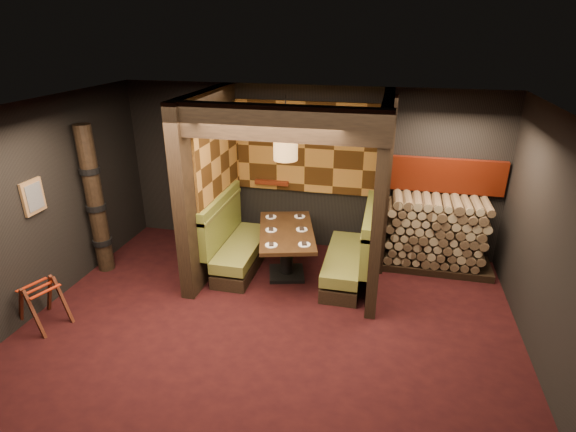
# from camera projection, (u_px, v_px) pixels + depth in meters

# --- Properties ---
(floor) EXTENTS (6.50, 5.50, 0.02)m
(floor) POSITION_uv_depth(u_px,v_px,m) (266.00, 335.00, 5.87)
(floor) COLOR black
(floor) RESTS_ON ground
(ceiling) EXTENTS (6.50, 5.50, 0.02)m
(ceiling) POSITION_uv_depth(u_px,v_px,m) (261.00, 114.00, 4.75)
(ceiling) COLOR black
(ceiling) RESTS_ON ground
(wall_back) EXTENTS (6.50, 0.02, 2.85)m
(wall_back) POSITION_uv_depth(u_px,v_px,m) (307.00, 169.00, 7.78)
(wall_back) COLOR black
(wall_back) RESTS_ON ground
(wall_front) EXTENTS (6.50, 0.02, 2.85)m
(wall_front) POSITION_uv_depth(u_px,v_px,m) (145.00, 420.00, 2.83)
(wall_front) COLOR black
(wall_front) RESTS_ON ground
(wall_left) EXTENTS (0.02, 5.50, 2.85)m
(wall_left) POSITION_uv_depth(u_px,v_px,m) (28.00, 213.00, 5.98)
(wall_left) COLOR black
(wall_left) RESTS_ON ground
(wall_right) EXTENTS (0.02, 5.50, 2.85)m
(wall_right) POSITION_uv_depth(u_px,v_px,m) (567.00, 267.00, 4.64)
(wall_right) COLOR black
(wall_right) RESTS_ON ground
(partition_left) EXTENTS (0.20, 2.20, 2.85)m
(partition_left) POSITION_uv_depth(u_px,v_px,m) (210.00, 184.00, 7.07)
(partition_left) COLOR black
(partition_left) RESTS_ON floor
(partition_right) EXTENTS (0.15, 2.10, 2.85)m
(partition_right) POSITION_uv_depth(u_px,v_px,m) (381.00, 196.00, 6.57)
(partition_right) COLOR black
(partition_right) RESTS_ON floor
(header_beam) EXTENTS (2.85, 0.18, 0.44)m
(header_beam) POSITION_uv_depth(u_px,v_px,m) (275.00, 123.00, 5.47)
(header_beam) COLOR black
(header_beam) RESTS_ON partition_left
(tapa_back_panel) EXTENTS (2.40, 0.06, 1.55)m
(tapa_back_panel) POSITION_uv_depth(u_px,v_px,m) (305.00, 148.00, 7.59)
(tapa_back_panel) COLOR #A46C2A
(tapa_back_panel) RESTS_ON wall_back
(tapa_side_panel) EXTENTS (0.04, 1.85, 1.45)m
(tapa_side_panel) POSITION_uv_depth(u_px,v_px,m) (219.00, 155.00, 7.03)
(tapa_side_panel) COLOR #A46C2A
(tapa_side_panel) RESTS_ON partition_left
(lacquer_shelf) EXTENTS (0.60, 0.12, 0.07)m
(lacquer_shelf) POSITION_uv_depth(u_px,v_px,m) (272.00, 182.00, 7.90)
(lacquer_shelf) COLOR #5C1D0D
(lacquer_shelf) RESTS_ON wall_back
(booth_bench_left) EXTENTS (0.68, 1.60, 1.14)m
(booth_bench_left) POSITION_uv_depth(u_px,v_px,m) (236.00, 245.00, 7.39)
(booth_bench_left) COLOR black
(booth_bench_left) RESTS_ON floor
(booth_bench_right) EXTENTS (0.68, 1.60, 1.14)m
(booth_bench_right) POSITION_uv_depth(u_px,v_px,m) (351.00, 257.00, 7.00)
(booth_bench_right) COLOR black
(booth_bench_right) RESTS_ON floor
(dining_table) EXTENTS (1.19, 1.68, 0.80)m
(dining_table) POSITION_uv_depth(u_px,v_px,m) (286.00, 244.00, 7.05)
(dining_table) COLOR black
(dining_table) RESTS_ON floor
(place_settings) EXTENTS (0.91, 1.31, 0.03)m
(place_settings) POSITION_uv_depth(u_px,v_px,m) (286.00, 230.00, 6.95)
(place_settings) COLOR white
(place_settings) RESTS_ON dining_table
(pendant_lamp) EXTENTS (0.35, 0.35, 0.91)m
(pendant_lamp) POSITION_uv_depth(u_px,v_px,m) (286.00, 144.00, 6.38)
(pendant_lamp) COLOR #AB7E47
(pendant_lamp) RESTS_ON ceiling
(framed_picture) EXTENTS (0.05, 0.36, 0.46)m
(framed_picture) POSITION_uv_depth(u_px,v_px,m) (33.00, 197.00, 5.98)
(framed_picture) COLOR olive
(framed_picture) RESTS_ON wall_left
(luggage_rack) EXTENTS (0.73, 0.62, 0.68)m
(luggage_rack) POSITION_uv_depth(u_px,v_px,m) (42.00, 302.00, 5.97)
(luggage_rack) COLOR #40190D
(luggage_rack) RESTS_ON floor
(totem_column) EXTENTS (0.31, 0.31, 2.40)m
(totem_column) POSITION_uv_depth(u_px,v_px,m) (95.00, 202.00, 7.01)
(totem_column) COLOR black
(totem_column) RESTS_ON floor
(firewood_stack) EXTENTS (1.73, 0.70, 1.22)m
(firewood_stack) POSITION_uv_depth(u_px,v_px,m) (440.00, 234.00, 7.26)
(firewood_stack) COLOR black
(firewood_stack) RESTS_ON floor
(mosaic_header) EXTENTS (1.83, 0.10, 0.56)m
(mosaic_header) POSITION_uv_depth(u_px,v_px,m) (445.00, 175.00, 7.21)
(mosaic_header) COLOR maroon
(mosaic_header) RESTS_ON wall_back
(bay_front_post) EXTENTS (0.08, 0.08, 2.85)m
(bay_front_post) POSITION_uv_depth(u_px,v_px,m) (387.00, 191.00, 6.78)
(bay_front_post) COLOR black
(bay_front_post) RESTS_ON floor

